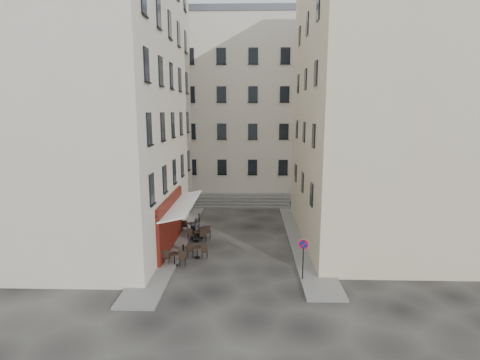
{
  "coord_description": "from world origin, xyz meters",
  "views": [
    {
      "loc": [
        0.8,
        -22.43,
        8.88
      ],
      "look_at": [
        0.05,
        4.0,
        4.04
      ],
      "focal_mm": 28.0,
      "sensor_mm": 36.0,
      "label": 1
    }
  ],
  "objects_px": {
    "no_parking_sign": "(303,252)",
    "bistro_table_b": "(197,251)",
    "bistro_table_a": "(175,258)",
    "pedestrian": "(196,229)"
  },
  "relations": [
    {
      "from": "bistro_table_a",
      "to": "no_parking_sign",
      "type": "bearing_deg",
      "value": -13.98
    },
    {
      "from": "no_parking_sign",
      "to": "bistro_table_b",
      "type": "height_order",
      "value": "no_parking_sign"
    },
    {
      "from": "no_parking_sign",
      "to": "bistro_table_b",
      "type": "bearing_deg",
      "value": 170.94
    },
    {
      "from": "bistro_table_b",
      "to": "no_parking_sign",
      "type": "bearing_deg",
      "value": -26.45
    },
    {
      "from": "no_parking_sign",
      "to": "bistro_table_b",
      "type": "relative_size",
      "value": 1.8
    },
    {
      "from": "bistro_table_a",
      "to": "pedestrian",
      "type": "xyz_separation_m",
      "value": [
        0.66,
        4.35,
        0.33
      ]
    },
    {
      "from": "no_parking_sign",
      "to": "bistro_table_b",
      "type": "distance_m",
      "value": 6.85
    },
    {
      "from": "bistro_table_a",
      "to": "pedestrian",
      "type": "height_order",
      "value": "pedestrian"
    },
    {
      "from": "bistro_table_b",
      "to": "pedestrian",
      "type": "xyz_separation_m",
      "value": [
        -0.5,
        3.13,
        0.36
      ]
    },
    {
      "from": "bistro_table_a",
      "to": "bistro_table_b",
      "type": "bearing_deg",
      "value": 46.18
    }
  ]
}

